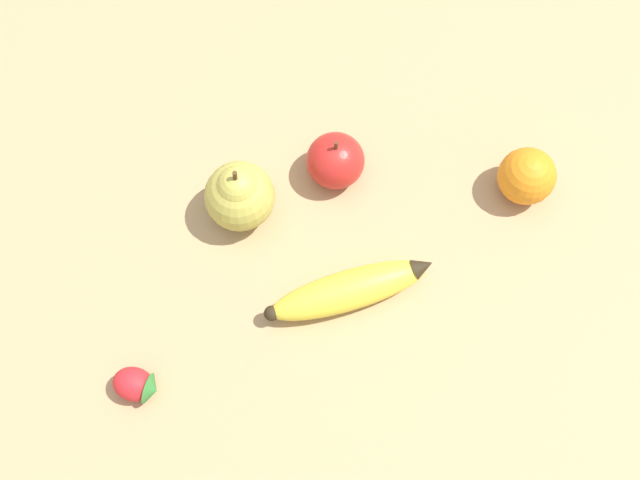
% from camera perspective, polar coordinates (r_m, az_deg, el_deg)
% --- Properties ---
extents(ground_plane, '(3.00, 3.00, 0.00)m').
position_cam_1_polar(ground_plane, '(0.87, 0.37, -2.46)').
color(ground_plane, tan).
extents(banana, '(0.16, 0.16, 0.04)m').
position_cam_1_polar(banana, '(0.84, 2.31, -3.82)').
color(banana, yellow).
rests_on(banana, ground_plane).
extents(orange, '(0.07, 0.07, 0.07)m').
position_cam_1_polar(orange, '(0.91, 15.48, 4.71)').
color(orange, orange).
rests_on(orange, ground_plane).
extents(pear, '(0.08, 0.08, 0.10)m').
position_cam_1_polar(pear, '(0.86, -6.16, 3.45)').
color(pear, '#B7AD47').
rests_on(pear, ground_plane).
extents(strawberry, '(0.06, 0.05, 0.04)m').
position_cam_1_polar(strawberry, '(0.84, -13.80, -10.68)').
color(strawberry, red).
rests_on(strawberry, ground_plane).
extents(apple, '(0.07, 0.07, 0.08)m').
position_cam_1_polar(apple, '(0.89, 1.18, 6.06)').
color(apple, red).
rests_on(apple, ground_plane).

